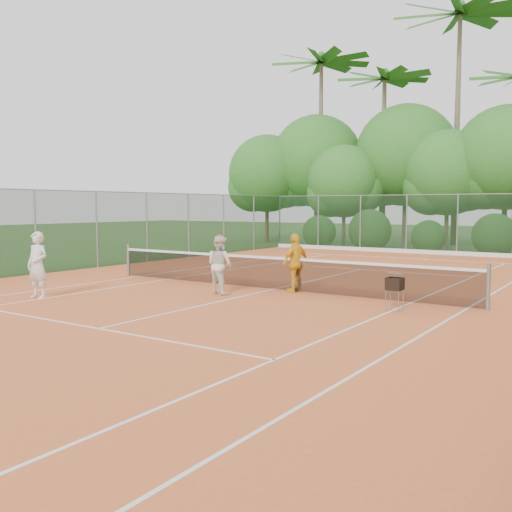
{
  "coord_description": "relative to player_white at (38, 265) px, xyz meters",
  "views": [
    {
      "loc": [
        8.8,
        -13.85,
        2.44
      ],
      "look_at": [
        0.25,
        -1.2,
        1.1
      ],
      "focal_mm": 40.0,
      "sensor_mm": 36.0,
      "label": 1
    }
  ],
  "objects": [
    {
      "name": "ground",
      "position": [
        4.3,
        4.74,
        -0.9
      ],
      "size": [
        120.0,
        120.0,
        0.0
      ],
      "primitive_type": "plane",
      "color": "#27491A",
      "rests_on": "ground"
    },
    {
      "name": "clay_court",
      "position": [
        4.3,
        4.74,
        -0.89
      ],
      "size": [
        18.0,
        36.0,
        0.02
      ],
      "primitive_type": "cube",
      "color": "orange",
      "rests_on": "ground"
    },
    {
      "name": "tennis_net",
      "position": [
        4.3,
        4.74,
        -0.36
      ],
      "size": [
        11.97,
        0.1,
        1.1
      ],
      "color": "gray",
      "rests_on": "clay_court"
    },
    {
      "name": "player_white",
      "position": [
        0.0,
        0.0,
        0.0
      ],
      "size": [
        0.69,
        0.5,
        1.75
      ],
      "primitive_type": "imported",
      "rotation": [
        0.0,
        0.0,
        0.13
      ],
      "color": "silver",
      "rests_on": "clay_court"
    },
    {
      "name": "player_center_grp",
      "position": [
        3.52,
        3.27,
        -0.06
      ],
      "size": [
        0.88,
        0.74,
        1.65
      ],
      "color": "silver",
      "rests_on": "clay_court"
    },
    {
      "name": "player_yellow",
      "position": [
        5.09,
        4.72,
        -0.05
      ],
      "size": [
        0.62,
        1.04,
        1.66
      ],
      "primitive_type": "imported",
      "rotation": [
        0.0,
        0.0,
        -1.8
      ],
      "color": "yellow",
      "rests_on": "clay_court"
    },
    {
      "name": "ball_hopper",
      "position": [
        8.47,
        3.43,
        -0.26
      ],
      "size": [
        0.34,
        0.34,
        0.78
      ],
      "rotation": [
        0.0,
        0.0,
        -0.26
      ],
      "color": "gray",
      "rests_on": "clay_court"
    },
    {
      "name": "stray_ball_a",
      "position": [
        5.26,
        15.91,
        -0.84
      ],
      "size": [
        0.07,
        0.07,
        0.07
      ],
      "primitive_type": "sphere",
      "color": "#D3EC37",
      "rests_on": "clay_court"
    },
    {
      "name": "stray_ball_b",
      "position": [
        5.02,
        16.69,
        -0.84
      ],
      "size": [
        0.07,
        0.07,
        0.07
      ],
      "primitive_type": "sphere",
      "color": "#B5CC2F",
      "rests_on": "clay_court"
    },
    {
      "name": "stray_ball_c",
      "position": [
        3.85,
        15.76,
        -0.84
      ],
      "size": [
        0.07,
        0.07,
        0.07
      ],
      "primitive_type": "sphere",
      "color": "#BFDA32",
      "rests_on": "clay_court"
    },
    {
      "name": "court_markings",
      "position": [
        4.3,
        4.74,
        -0.87
      ],
      "size": [
        11.03,
        23.83,
        0.01
      ],
      "color": "white",
      "rests_on": "clay_court"
    },
    {
      "name": "fence_back",
      "position": [
        4.3,
        19.74,
        0.62
      ],
      "size": [
        18.07,
        0.07,
        3.0
      ],
      "color": "#19381E",
      "rests_on": "clay_court"
    },
    {
      "name": "fence_left",
      "position": [
        -4.7,
        3.24,
        0.62
      ],
      "size": [
        0.07,
        33.07,
        3.0
      ],
      "color": "#19381E",
      "rests_on": "clay_court"
    },
    {
      "name": "tropical_treeline",
      "position": [
        5.73,
        24.96,
        4.22
      ],
      "size": [
        32.1,
        8.49,
        15.03
      ],
      "color": "brown",
      "rests_on": "ground"
    }
  ]
}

